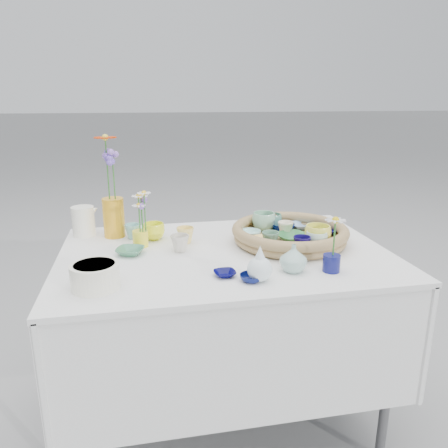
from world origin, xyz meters
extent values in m
plane|color=gray|center=(0.00, 0.00, 0.00)|extent=(80.00, 80.00, 0.00)
imported|color=#000D49|center=(0.29, 0.16, 0.80)|extent=(0.12, 0.12, 0.03)
imported|color=#0C0B4A|center=(0.43, 0.08, 0.80)|extent=(0.11, 0.11, 0.03)
imported|color=#FFF456|center=(0.36, -0.05, 0.82)|extent=(0.11, 0.11, 0.08)
imported|color=#38894A|center=(0.28, 0.02, 0.80)|extent=(0.15, 0.15, 0.03)
imported|color=slate|center=(0.17, -0.04, 0.81)|extent=(0.08, 0.08, 0.06)
imported|color=#AEE9E2|center=(0.13, 0.10, 0.80)|extent=(0.12, 0.12, 0.03)
imported|color=#92CAA8|center=(0.21, 0.18, 0.82)|extent=(0.10, 0.10, 0.08)
imported|color=white|center=(0.28, 0.09, 0.81)|extent=(0.08, 0.08, 0.06)
imported|color=#82A6CF|center=(0.38, 0.18, 0.80)|extent=(0.10, 0.10, 0.02)
imported|color=#110A49|center=(0.27, -0.11, 0.81)|extent=(0.07, 0.07, 0.06)
imported|color=#EFC462|center=(0.15, 0.01, 0.80)|extent=(0.12, 0.12, 0.02)
imported|color=silver|center=(0.34, -0.08, 0.82)|extent=(0.09, 0.09, 0.07)
imported|color=#54967C|center=(0.26, 0.22, 0.81)|extent=(0.09, 0.09, 0.06)
imported|color=#F4FB27|center=(-0.26, 0.20, 0.80)|extent=(0.12, 0.12, 0.07)
imported|color=#FFDD6D|center=(-0.14, 0.13, 0.80)|extent=(0.09, 0.09, 0.07)
imported|color=#3F7E5B|center=(-0.36, 0.04, 0.78)|extent=(0.13, 0.13, 0.03)
imported|color=beige|center=(-0.17, 0.03, 0.80)|extent=(0.09, 0.09, 0.07)
imported|color=#02023F|center=(-0.05, -0.24, 0.77)|extent=(0.08, 0.08, 0.02)
imported|color=#7DC0B8|center=(-0.35, 0.24, 0.80)|extent=(0.08, 0.08, 0.06)
imported|color=#0B1451|center=(0.03, -0.30, 0.78)|extent=(0.08, 0.08, 0.02)
imported|color=#95B9B0|center=(0.19, -0.24, 0.81)|extent=(0.10, 0.10, 0.10)
cylinder|color=#0F1257|center=(0.32, -0.27, 0.79)|extent=(0.08, 0.08, 0.06)
cylinder|color=gold|center=(-0.43, 0.28, 0.85)|extent=(0.11, 0.11, 0.17)
cylinder|color=yellow|center=(-0.32, 0.12, 0.80)|extent=(0.08, 0.08, 0.07)
camera|label=1|loc=(-0.31, -1.57, 1.34)|focal=35.00mm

